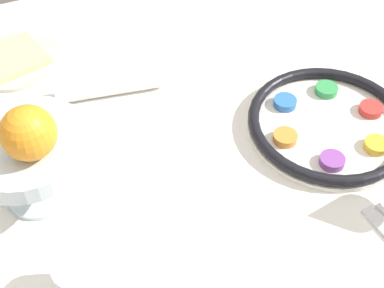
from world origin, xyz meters
The scene contains 7 objects.
dining_table centered at (0.00, 0.00, 0.35)m, with size 1.48×1.09×0.71m.
seder_plate centered at (-0.33, 0.10, 0.72)m, with size 0.29×0.29×0.03m.
fruit_stand centered at (0.17, 0.04, 0.81)m, with size 0.19×0.19×0.13m.
orange_fruit centered at (0.16, 0.07, 0.87)m, with size 0.08×0.08×0.08m.
bread_plate centered at (0.15, -0.32, 0.71)m, with size 0.19×0.19×0.02m.
napkin_roll centered at (0.00, -0.15, 0.73)m, with size 0.20×0.07×0.04m.
cup_near centered at (0.16, 0.24, 0.74)m, with size 0.07×0.07×0.07m.
Camera 1 is at (0.16, 0.62, 1.40)m, focal length 50.00 mm.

